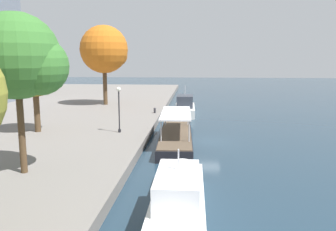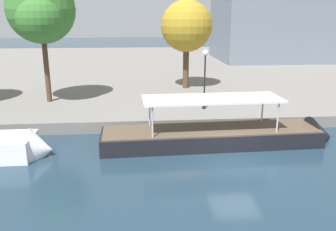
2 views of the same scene
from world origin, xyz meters
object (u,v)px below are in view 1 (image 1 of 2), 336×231
Objects in this scene: motor_yacht_2 at (185,108)px; mooring_bollard_1 at (155,110)px; lamp_post at (119,103)px; motor_yacht_0 at (179,198)px; tree_0 at (106,49)px; tour_boat_1 at (176,137)px; tree_2 at (22,60)px; tree_3 at (31,70)px.

motor_yacht_2 is 5.92m from mooring_bollard_1.
lamp_post is (-16.46, 5.78, 2.81)m from motor_yacht_2.
motor_yacht_0 is 0.90× the size of tree_0.
tour_boat_1 is 16.66m from tree_2.
lamp_post reaches higher than motor_yacht_0.
tour_boat_1 is at bearing -34.28° from tree_2.
lamp_post is 13.02m from tree_2.
tree_3 is at bearing 174.51° from tree_0.
lamp_post is at bearing 23.25° from motor_yacht_0.
motor_yacht_0 is at bearing -178.31° from tour_boat_1.
tour_boat_1 is at bearing 3.85° from motor_yacht_0.
motor_yacht_0 is 15.40m from tour_boat_1.
tree_2 is (-23.92, 5.04, 6.49)m from mooring_bollard_1.
motor_yacht_0 is at bearing -160.08° from tree_0.
lamp_post is at bearing 91.93° from tour_boat_1.
lamp_post is at bearing -87.40° from tree_3.
tree_3 is (-20.24, 1.95, -2.52)m from tree_0.
tree_0 is 1.46× the size of tree_3.
mooring_bollard_1 is 16.90m from tree_3.
motor_yacht_0 is 21.49m from tree_3.
motor_yacht_0 is 27.27m from mooring_bollard_1.
tree_0 is at bearing 28.94° from tour_boat_1.
tour_boat_1 is at bearing -163.65° from mooring_bollard_1.
tree_3 reaches higher than lamp_post.
tree_3 is at bearing 139.49° from motor_yacht_2.
motor_yacht_2 is 2.13× the size of lamp_post.
tree_3 is (-12.29, 10.22, 5.49)m from mooring_bollard_1.
lamp_post is 0.37× the size of tree_0.
tree_2 is at bearing -156.00° from tree_3.
tour_boat_1 is at bearing -86.14° from lamp_post.
lamp_post is at bearing -14.16° from tree_2.
motor_yacht_0 is 0.75× the size of tour_boat_1.
lamp_post is at bearing -162.51° from tree_0.
tour_boat_1 is 1.20× the size of tree_0.
motor_yacht_2 is (31.46, 0.59, 0.09)m from motor_yacht_0.
tree_0 reaches higher than lamp_post.
motor_yacht_0 is 15.20× the size of mooring_bollard_1.
motor_yacht_2 is 17.67m from lamp_post.
motor_yacht_2 reaches higher than tour_boat_1.
tree_2 reaches higher than mooring_bollard_1.
tree_0 is at bearing 5.79° from tree_2.
motor_yacht_2 reaches higher than mooring_bollard_1.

